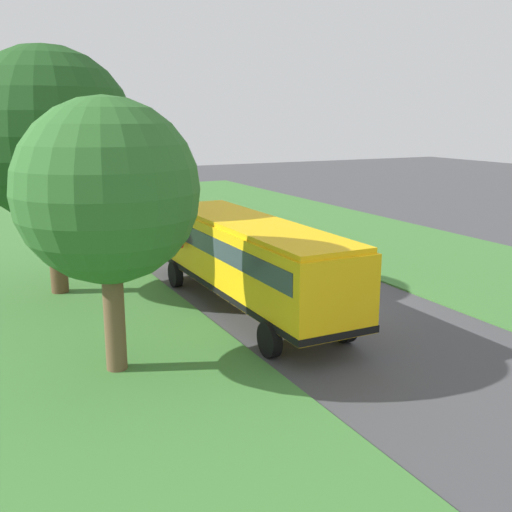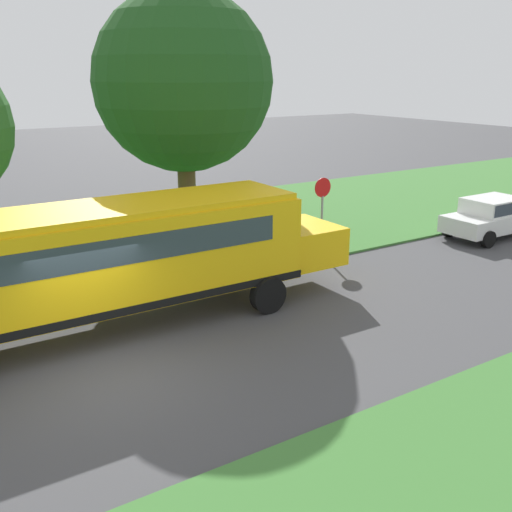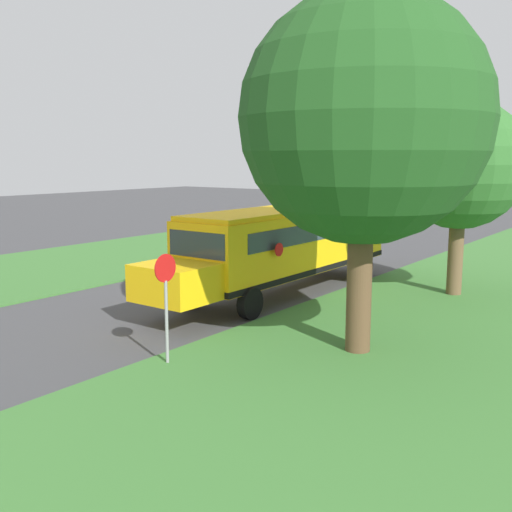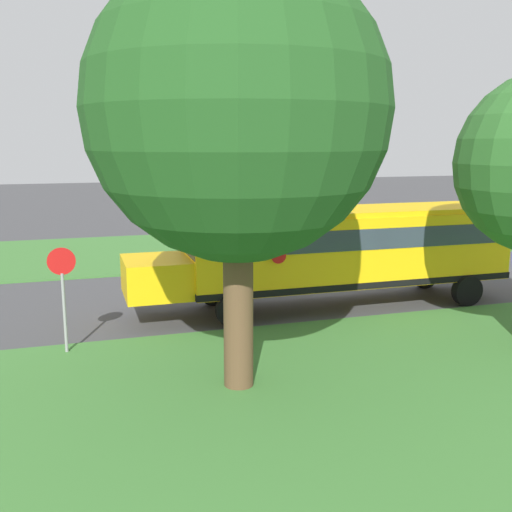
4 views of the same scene
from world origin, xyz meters
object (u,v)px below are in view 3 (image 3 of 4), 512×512
object	(u,v)px
oak_tree_roadside_mid	(362,120)
stop_sign	(166,296)
school_bus	(287,241)
oak_tree_beside_bus	(461,162)

from	to	relation	value
oak_tree_roadside_mid	stop_sign	bearing A→B (deg)	48.56
oak_tree_roadside_mid	stop_sign	xyz separation A→B (m)	(3.19, 3.61, -4.14)
school_bus	oak_tree_beside_bus	bearing A→B (deg)	-149.14
school_bus	oak_tree_roadside_mid	size ratio (longest dim) A/B	1.38
oak_tree_roadside_mid	stop_sign	distance (m)	6.35
oak_tree_beside_bus	oak_tree_roadside_mid	xyz separation A→B (m)	(-0.12, 8.04, 1.05)
oak_tree_beside_bus	oak_tree_roadside_mid	world-z (taller)	oak_tree_roadside_mid
oak_tree_roadside_mid	oak_tree_beside_bus	bearing A→B (deg)	-89.18
oak_tree_beside_bus	oak_tree_roadside_mid	bearing A→B (deg)	90.82
oak_tree_beside_bus	stop_sign	bearing A→B (deg)	75.22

